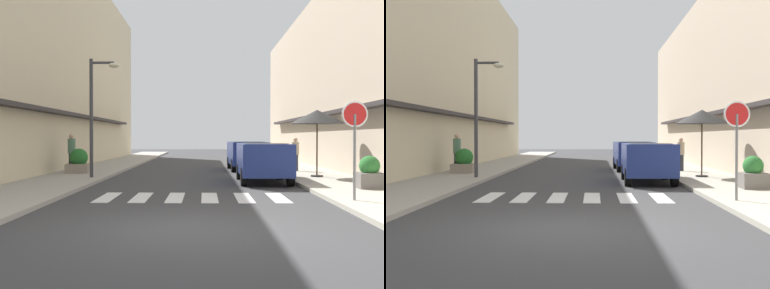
% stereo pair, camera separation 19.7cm
% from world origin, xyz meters
% --- Properties ---
extents(ground_plane, '(84.61, 84.61, 0.00)m').
position_xyz_m(ground_plane, '(0.00, 15.38, 0.00)').
color(ground_plane, '#38383A').
extents(sidewalk_left, '(2.85, 53.84, 0.12)m').
position_xyz_m(sidewalk_left, '(-4.99, 15.38, 0.06)').
color(sidewalk_left, '#9E998E').
rests_on(sidewalk_left, ground_plane).
extents(sidewalk_right, '(2.85, 53.84, 0.12)m').
position_xyz_m(sidewalk_right, '(4.99, 15.38, 0.06)').
color(sidewalk_right, '#ADA899').
rests_on(sidewalk_right, ground_plane).
extents(building_row_left, '(5.50, 36.61, 11.70)m').
position_xyz_m(building_row_left, '(-8.91, 16.31, 5.85)').
color(building_row_left, beige).
rests_on(building_row_left, ground_plane).
extents(building_row_right, '(5.50, 36.61, 9.49)m').
position_xyz_m(building_row_right, '(8.91, 16.31, 4.74)').
color(building_row_right, '#C6B299').
rests_on(building_row_right, ground_plane).
extents(crosswalk, '(5.20, 2.20, 0.01)m').
position_xyz_m(crosswalk, '(-0.00, 4.44, 0.01)').
color(crosswalk, silver).
rests_on(crosswalk, ground_plane).
extents(parked_car_near, '(1.86, 3.94, 1.47)m').
position_xyz_m(parked_car_near, '(2.51, 8.83, 0.92)').
color(parked_car_near, navy).
rests_on(parked_car_near, ground_plane).
extents(parked_car_mid, '(1.88, 4.11, 1.47)m').
position_xyz_m(parked_car_mid, '(2.51, 15.35, 0.92)').
color(parked_car_mid, navy).
rests_on(parked_car_mid, ground_plane).
extents(round_street_sign, '(0.65, 0.07, 2.46)m').
position_xyz_m(round_street_sign, '(4.06, 3.16, 2.00)').
color(round_street_sign, slate).
rests_on(round_street_sign, sidewalk_right).
extents(street_lamp, '(1.19, 0.28, 4.62)m').
position_xyz_m(street_lamp, '(-3.87, 9.64, 3.00)').
color(street_lamp, '#38383D').
rests_on(street_lamp, sidewalk_left).
extents(cafe_umbrella, '(2.16, 2.16, 2.66)m').
position_xyz_m(cafe_umbrella, '(4.81, 10.15, 2.49)').
color(cafe_umbrella, '#262626').
rests_on(cafe_umbrella, sidewalk_right).
extents(planter_corner, '(0.77, 0.77, 1.00)m').
position_xyz_m(planter_corner, '(5.41, 5.94, 0.56)').
color(planter_corner, slate).
rests_on(planter_corner, sidewalk_right).
extents(planter_midblock, '(0.99, 0.99, 1.07)m').
position_xyz_m(planter_midblock, '(-5.21, 11.98, 0.59)').
color(planter_midblock, gray).
rests_on(planter_midblock, sidewalk_left).
extents(planter_far, '(0.90, 0.90, 1.06)m').
position_xyz_m(planter_far, '(4.75, 19.61, 0.60)').
color(planter_far, slate).
rests_on(planter_far, sidewalk_right).
extents(pedestrian_walking_near, '(0.34, 0.34, 1.74)m').
position_xyz_m(pedestrian_walking_near, '(-5.60, 12.22, 1.04)').
color(pedestrian_walking_near, '#282B33').
rests_on(pedestrian_walking_near, sidewalk_left).
extents(pedestrian_walking_far, '(0.34, 0.34, 1.55)m').
position_xyz_m(pedestrian_walking_far, '(4.58, 13.36, 0.93)').
color(pedestrian_walking_far, '#282B33').
rests_on(pedestrian_walking_far, sidewalk_right).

